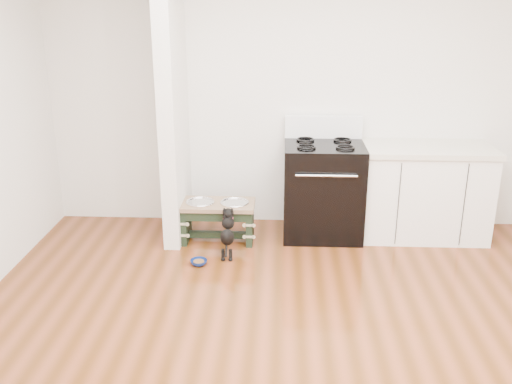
# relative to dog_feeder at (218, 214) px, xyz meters

# --- Properties ---
(ground) EXTENTS (5.00, 5.00, 0.00)m
(ground) POSITION_rel_dog_feeder_xyz_m (0.76, -1.94, -0.28)
(ground) COLOR #4F280E
(ground) RESTS_ON ground
(room_shell) EXTENTS (5.00, 5.00, 5.00)m
(room_shell) POSITION_rel_dog_feeder_xyz_m (0.76, -1.94, 1.34)
(room_shell) COLOR silver
(room_shell) RESTS_ON ground
(partition_wall) EXTENTS (0.15, 0.80, 2.70)m
(partition_wall) POSITION_rel_dog_feeder_xyz_m (-0.41, 0.16, 1.07)
(partition_wall) COLOR silver
(partition_wall) RESTS_ON ground
(oven_range) EXTENTS (0.76, 0.69, 1.14)m
(oven_range) POSITION_rel_dog_feeder_xyz_m (1.01, 0.22, 0.20)
(oven_range) COLOR black
(oven_range) RESTS_ON ground
(cabinet_run) EXTENTS (1.24, 0.64, 0.91)m
(cabinet_run) POSITION_rel_dog_feeder_xyz_m (1.99, 0.24, 0.18)
(cabinet_run) COLOR white
(cabinet_run) RESTS_ON ground
(dog_feeder) EXTENTS (0.71, 0.38, 0.41)m
(dog_feeder) POSITION_rel_dog_feeder_xyz_m (0.00, 0.00, 0.00)
(dog_feeder) COLOR black
(dog_feeder) RESTS_ON ground
(puppy) EXTENTS (0.12, 0.37, 0.43)m
(puppy) POSITION_rel_dog_feeder_xyz_m (0.13, -0.33, -0.04)
(puppy) COLOR black
(puppy) RESTS_ON ground
(floor_bowl) EXTENTS (0.15, 0.15, 0.05)m
(floor_bowl) POSITION_rel_dog_feeder_xyz_m (-0.11, -0.54, -0.25)
(floor_bowl) COLOR navy
(floor_bowl) RESTS_ON ground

